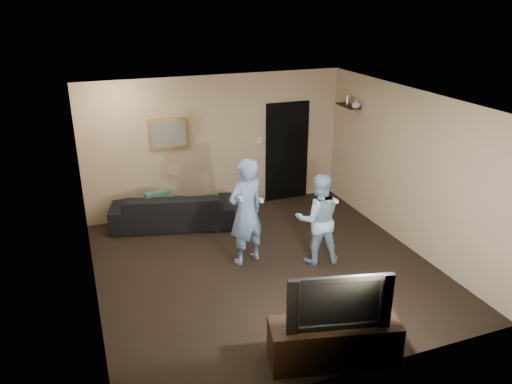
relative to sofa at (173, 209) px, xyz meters
name	(u,v)px	position (x,y,z in m)	size (l,w,h in m)	color
ground	(265,267)	(1.00, -2.01, -0.32)	(5.00, 5.00, 0.00)	black
ceiling	(266,101)	(1.00, -2.01, 2.28)	(5.00, 5.00, 0.04)	silver
wall_back	(217,144)	(1.00, 0.49, 0.98)	(5.00, 0.04, 2.60)	tan
wall_front	(355,273)	(1.00, -4.51, 0.98)	(5.00, 0.04, 2.60)	tan
wall_left	(86,214)	(-1.50, -2.01, 0.98)	(0.04, 5.00, 2.60)	tan
wall_right	(408,169)	(3.50, -2.01, 0.98)	(0.04, 5.00, 2.60)	tan
sofa	(173,209)	(0.00, 0.00, 0.00)	(2.18, 0.85, 0.64)	black
throw_pillow	(158,203)	(-0.27, 0.00, 0.16)	(0.41, 0.13, 0.41)	#1C5548
painting_frame	(169,134)	(0.10, 0.47, 1.28)	(0.72, 0.05, 0.57)	olive
painting_canvas	(169,134)	(0.10, 0.44, 1.28)	(0.62, 0.01, 0.47)	slate
doorway	(287,152)	(2.45, 0.46, 0.68)	(0.90, 0.06, 2.00)	black
light_switch	(259,140)	(1.85, 0.47, 0.98)	(0.08, 0.02, 0.12)	silver
wall_shelf	(348,106)	(3.39, -0.21, 1.67)	(0.20, 0.60, 0.03)	black
shelf_vase	(356,104)	(3.39, -0.46, 1.76)	(0.15, 0.15, 0.16)	silver
shelf_figurine	(347,100)	(3.39, -0.16, 1.78)	(0.06, 0.06, 0.18)	silver
tv_console	(334,342)	(0.97, -4.25, -0.07)	(1.48, 0.48, 0.53)	black
television	(337,298)	(0.97, -4.25, 0.53)	(1.16, 0.15, 0.67)	black
wii_player_left	(246,212)	(0.80, -1.73, 0.54)	(0.72, 0.58, 1.71)	#708EC3
wii_player_right	(318,219)	(1.84, -2.11, 0.42)	(0.82, 0.71, 1.47)	#95BED8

